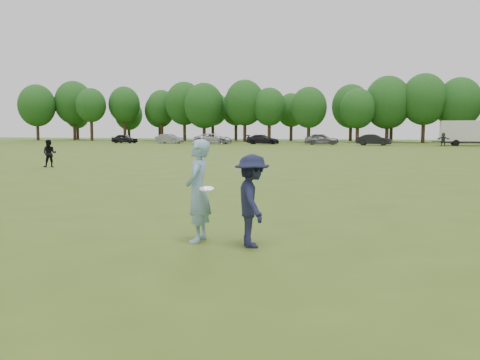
% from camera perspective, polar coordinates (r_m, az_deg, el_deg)
% --- Properties ---
extents(ground, '(200.00, 200.00, 0.00)m').
position_cam_1_polar(ground, '(10.10, -5.46, -6.45)').
color(ground, '#3A5718').
rests_on(ground, ground).
extents(thrower, '(0.55, 0.76, 1.94)m').
position_cam_1_polar(thrower, '(9.59, -4.74, -1.23)').
color(thrower, '#84AACC').
rests_on(thrower, ground).
extents(defender, '(1.04, 1.25, 1.68)m').
position_cam_1_polar(defender, '(9.15, 1.36, -2.34)').
color(defender, '#191D39').
rests_on(defender, ground).
extents(player_far_a, '(0.92, 0.83, 1.55)m').
position_cam_1_polar(player_far_a, '(30.27, -20.61, 2.81)').
color(player_far_a, black).
rests_on(player_far_a, ground).
extents(player_far_d, '(1.61, 0.63, 1.70)m').
position_cam_1_polar(player_far_d, '(67.63, 21.86, 4.24)').
color(player_far_d, '#2A2A2A').
rests_on(player_far_d, ground).
extents(car_a, '(4.07, 1.81, 1.36)m').
position_cam_1_polar(car_a, '(79.13, -12.83, 4.55)').
color(car_a, black).
rests_on(car_a, ground).
extents(car_b, '(4.44, 2.07, 1.41)m').
position_cam_1_polar(car_b, '(76.48, -7.94, 4.62)').
color(car_b, slate).
rests_on(car_b, ground).
extents(car_c, '(5.61, 2.80, 1.53)m').
position_cam_1_polar(car_c, '(73.19, -2.96, 4.66)').
color(car_c, '#BBBBC0').
rests_on(car_c, ground).
extents(car_d, '(4.69, 2.02, 1.35)m').
position_cam_1_polar(car_d, '(72.06, 2.56, 4.57)').
color(car_d, black).
rests_on(car_d, ground).
extents(car_e, '(4.73, 2.24, 1.56)m').
position_cam_1_polar(car_e, '(69.64, 9.14, 4.56)').
color(car_e, slate).
rests_on(car_e, ground).
extents(car_f, '(4.57, 2.08, 1.45)m').
position_cam_1_polar(car_f, '(68.88, 14.80, 4.38)').
color(car_f, black).
rests_on(car_f, ground).
extents(disc_in_play, '(0.29, 0.29, 0.09)m').
position_cam_1_polar(disc_in_play, '(9.33, -3.77, -1.00)').
color(disc_in_play, white).
rests_on(disc_in_play, ground).
extents(cargo_trailer, '(9.00, 2.75, 3.20)m').
position_cam_1_polar(cargo_trailer, '(70.94, 24.80, 4.93)').
color(cargo_trailer, silver).
rests_on(cargo_trailer, ground).
extents(treeline, '(130.35, 18.39, 11.74)m').
position_cam_1_polar(treeline, '(86.14, 16.25, 8.26)').
color(treeline, '#332114').
rests_on(treeline, ground).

